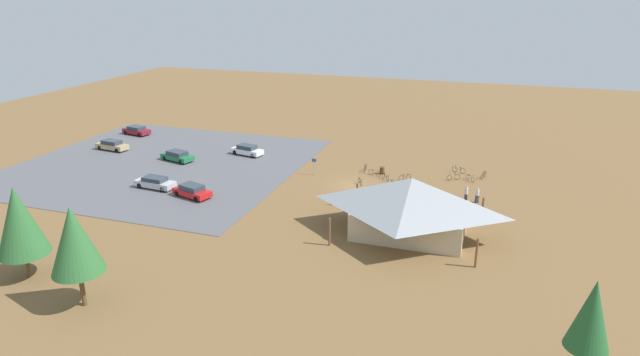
# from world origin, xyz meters

# --- Properties ---
(ground) EXTENTS (160.00, 160.00, 0.00)m
(ground) POSITION_xyz_m (0.00, 0.00, 0.00)
(ground) COLOR brown
(ground) RESTS_ON ground
(parking_lot_asphalt) EXTENTS (35.77, 34.91, 0.05)m
(parking_lot_asphalt) POSITION_xyz_m (25.90, 0.04, 0.03)
(parking_lot_asphalt) COLOR #56565B
(parking_lot_asphalt) RESTS_ON ground
(bike_pavilion) EXTENTS (13.13, 10.03, 5.52)m
(bike_pavilion) POSITION_xyz_m (-8.57, 11.08, 3.18)
(bike_pavilion) COLOR #C6B28E
(bike_pavilion) RESTS_ON ground
(trash_bin) EXTENTS (0.60, 0.60, 0.90)m
(trash_bin) POSITION_xyz_m (-2.42, -5.12, 0.45)
(trash_bin) COLOR brown
(trash_bin) RESTS_ON ground
(lot_sign) EXTENTS (0.56, 0.08, 2.20)m
(lot_sign) POSITION_xyz_m (5.46, -2.04, 1.41)
(lot_sign) COLOR #99999E
(lot_sign) RESTS_ON ground
(pine_far_east) EXTENTS (3.89, 3.89, 7.66)m
(pine_far_east) POSITION_xyz_m (18.82, 28.84, 4.86)
(pine_far_east) COLOR brown
(pine_far_east) RESTS_ON ground
(pine_midwest) EXTENTS (2.43, 2.43, 7.03)m
(pine_midwest) POSITION_xyz_m (-21.41, 28.74, 4.83)
(pine_midwest) COLOR brown
(pine_midwest) RESTS_ON ground
(pine_west) EXTENTS (3.71, 3.71, 7.74)m
(pine_west) POSITION_xyz_m (11.72, 30.80, 5.24)
(pine_west) COLOR brown
(pine_west) RESTS_ON ground
(bicycle_red_back_row) EXTENTS (0.48, 1.78, 0.82)m
(bicycle_red_back_row) POSITION_xyz_m (-0.18, -5.39, 0.38)
(bicycle_red_back_row) COLOR black
(bicycle_red_back_row) RESTS_ON ground
(bicycle_purple_near_porch) EXTENTS (1.14, 1.42, 0.78)m
(bicycle_purple_near_porch) POSITION_xyz_m (-3.28, -3.09, 0.36)
(bicycle_purple_near_porch) COLOR black
(bicycle_purple_near_porch) RESTS_ON ground
(bicycle_orange_lone_east) EXTENTS (1.51, 0.94, 0.83)m
(bicycle_orange_lone_east) POSITION_xyz_m (-11.04, -5.56, 0.38)
(bicycle_orange_lone_east) COLOR black
(bicycle_orange_lone_east) RESTS_ON ground
(bicycle_yellow_near_sign) EXTENTS (1.65, 0.69, 0.79)m
(bicycle_yellow_near_sign) POSITION_xyz_m (-1.69, -4.25, 0.35)
(bicycle_yellow_near_sign) COLOR black
(bicycle_yellow_near_sign) RESTS_ON ground
(bicycle_black_yard_right) EXTENTS (0.63, 1.59, 0.83)m
(bicycle_black_yard_right) POSITION_xyz_m (-14.46, -7.40, 0.37)
(bicycle_black_yard_right) COLOR black
(bicycle_black_yard_right) RESTS_ON ground
(bicycle_green_trailside) EXTENTS (0.83, 1.55, 0.76)m
(bicycle_green_trailside) POSITION_xyz_m (-0.80, -0.55, 0.36)
(bicycle_green_trailside) COLOR black
(bicycle_green_trailside) RESTS_ON ground
(bicycle_white_mid_cluster) EXTENTS (1.63, 0.64, 0.86)m
(bicycle_white_mid_cluster) POSITION_xyz_m (-0.11, 6.52, 0.38)
(bicycle_white_mid_cluster) COLOR black
(bicycle_white_mid_cluster) RESTS_ON ground
(bicycle_blue_yard_left) EXTENTS (0.73, 1.58, 0.83)m
(bicycle_blue_yard_left) POSITION_xyz_m (-4.63, -0.81, 0.37)
(bicycle_blue_yard_left) COLOR black
(bicycle_blue_yard_left) RESTS_ON ground
(bicycle_silver_lone_west) EXTENTS (1.10, 1.31, 0.78)m
(bicycle_silver_lone_west) POSITION_xyz_m (-12.98, -5.96, 0.35)
(bicycle_silver_lone_west) COLOR black
(bicycle_silver_lone_west) RESTS_ON ground
(bicycle_teal_yard_center) EXTENTS (1.68, 0.63, 0.86)m
(bicycle_teal_yard_center) POSITION_xyz_m (-11.41, -8.66, 0.37)
(bicycle_teal_yard_center) COLOR black
(bicycle_teal_yard_center) RESTS_ON ground
(bicycle_red_edge_north) EXTENTS (1.29, 1.12, 0.76)m
(bicycle_red_edge_north) POSITION_xyz_m (-5.52, -3.66, 0.36)
(bicycle_red_edge_north) COLOR black
(bicycle_red_edge_north) RESTS_ON ground
(car_tan_front_row) EXTENTS (4.93, 2.23, 1.44)m
(car_tan_front_row) POSITION_xyz_m (36.26, -3.04, 0.76)
(car_tan_front_row) COLOR tan
(car_tan_front_row) RESTS_ON parking_lot_asphalt
(car_white_far_end) EXTENTS (4.77, 2.64, 1.41)m
(car_white_far_end) POSITION_xyz_m (16.99, -7.01, 0.75)
(car_white_far_end) COLOR white
(car_white_far_end) RESTS_ON parking_lot_asphalt
(car_red_end_stall) EXTENTS (4.78, 3.03, 1.40)m
(car_red_end_stall) POSITION_xyz_m (15.72, 9.38, 0.75)
(car_red_end_stall) COLOR red
(car_red_end_stall) RESTS_ON parking_lot_asphalt
(car_silver_aisle_side) EXTENTS (4.88, 2.14, 1.35)m
(car_silver_aisle_side) POSITION_xyz_m (21.23, 8.32, 0.73)
(car_silver_aisle_side) COLOR #BCBCC1
(car_silver_aisle_side) RESTS_ON parking_lot_asphalt
(car_maroon_inner_stall) EXTENTS (4.70, 2.68, 1.34)m
(car_maroon_inner_stall) POSITION_xyz_m (38.36, -11.46, 0.73)
(car_maroon_inner_stall) COLOR maroon
(car_maroon_inner_stall) RESTS_ON parking_lot_asphalt
(car_green_second_row) EXTENTS (4.93, 3.05, 1.35)m
(car_green_second_row) POSITION_xyz_m (24.64, -1.60, 0.72)
(car_green_second_row) COLOR #1E6B3D
(car_green_second_row) RESTS_ON parking_lot_asphalt
(visitor_by_pavilion) EXTENTS (0.36, 0.38, 1.78)m
(visitor_by_pavilion) POSITION_xyz_m (-13.00, 1.08, 0.94)
(visitor_by_pavilion) COLOR #2D3347
(visitor_by_pavilion) RESTS_ON ground
(visitor_near_lot) EXTENTS (0.40, 0.38, 1.69)m
(visitor_near_lot) POSITION_xyz_m (-14.16, 1.03, 0.89)
(visitor_near_lot) COLOR #2D3347
(visitor_near_lot) RESTS_ON ground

